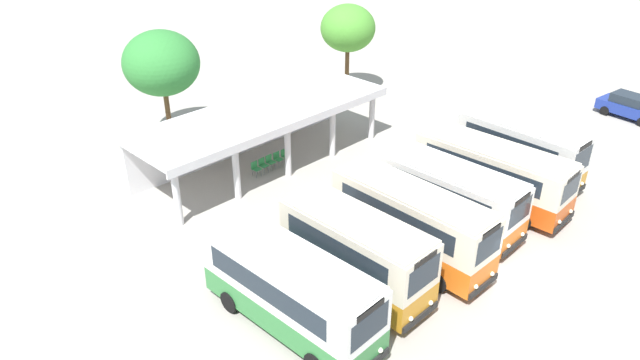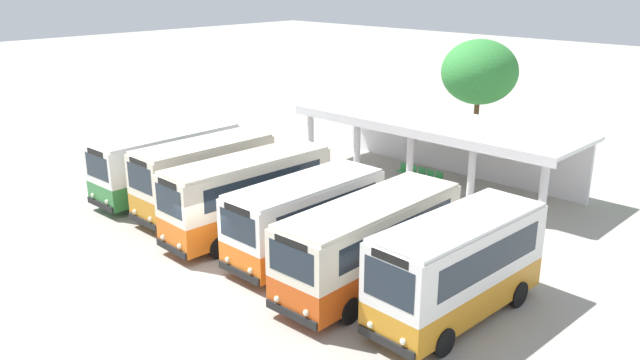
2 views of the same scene
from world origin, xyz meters
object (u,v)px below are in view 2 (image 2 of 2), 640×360
(city_bus_fourth_amber, at_px, (306,216))
(waiting_chair_fifth_seat, at_px, (438,178))
(city_bus_nearest_orange, at_px, (168,161))
(waiting_chair_second_from_end, at_px, (412,172))
(city_bus_second_in_row, at_px, (204,175))
(city_bus_far_end_green, at_px, (458,264))
(waiting_chair_middle_seat, at_px, (421,174))
(waiting_chair_end_by_column, at_px, (403,169))
(waiting_chair_fourth_seat, at_px, (429,176))
(city_bus_middle_cream, at_px, (248,193))
(city_bus_fifth_blue, at_px, (371,240))

(city_bus_fourth_amber, relative_size, waiting_chair_fifth_seat, 8.01)
(city_bus_nearest_orange, height_order, waiting_chair_second_from_end, city_bus_nearest_orange)
(city_bus_second_in_row, xyz_separation_m, city_bus_far_end_green, (13.48, 0.04, -0.00))
(waiting_chair_middle_seat, bearing_deg, city_bus_fourth_amber, -78.39)
(waiting_chair_end_by_column, distance_m, waiting_chair_fourth_seat, 1.69)
(city_bus_nearest_orange, distance_m, city_bus_second_in_row, 3.38)
(city_bus_fourth_amber, xyz_separation_m, waiting_chair_end_by_column, (-3.34, 10.71, -1.22))
(city_bus_second_in_row, height_order, waiting_chair_fifth_seat, city_bus_second_in_row)
(city_bus_middle_cream, distance_m, waiting_chair_end_by_column, 10.87)
(city_bus_nearest_orange, xyz_separation_m, city_bus_fourth_amber, (10.11, -0.36, -0.05))
(city_bus_nearest_orange, relative_size, waiting_chair_middle_seat, 8.97)
(city_bus_nearest_orange, height_order, city_bus_far_end_green, city_bus_far_end_green)
(city_bus_fourth_amber, relative_size, city_bus_far_end_green, 0.98)
(city_bus_fourth_amber, bearing_deg, waiting_chair_middle_seat, 101.61)
(waiting_chair_fifth_seat, bearing_deg, city_bus_far_end_green, -53.46)
(city_bus_fourth_amber, bearing_deg, waiting_chair_fourth_seat, 98.72)
(waiting_chair_middle_seat, xyz_separation_m, waiting_chair_fourth_seat, (0.56, -0.03, 0.00))
(waiting_chair_fourth_seat, bearing_deg, city_bus_middle_cream, -99.04)
(city_bus_fourth_amber, distance_m, city_bus_far_end_green, 6.74)
(city_bus_middle_cream, distance_m, city_bus_fifth_blue, 6.74)
(city_bus_nearest_orange, height_order, city_bus_fourth_amber, city_bus_nearest_orange)
(city_bus_nearest_orange, xyz_separation_m, city_bus_middle_cream, (6.74, -0.44, 0.08))
(city_bus_fourth_amber, height_order, city_bus_fifth_blue, city_bus_fifth_blue)
(city_bus_far_end_green, bearing_deg, waiting_chair_second_from_end, 132.00)
(waiting_chair_middle_seat, bearing_deg, waiting_chair_fifth_seat, -2.17)
(city_bus_nearest_orange, distance_m, city_bus_middle_cream, 6.75)
(city_bus_middle_cream, xyz_separation_m, city_bus_far_end_green, (10.11, 0.25, 0.00))
(city_bus_second_in_row, bearing_deg, city_bus_fourth_amber, -1.11)
(city_bus_fourth_amber, bearing_deg, city_bus_far_end_green, 1.43)
(city_bus_fourth_amber, bearing_deg, city_bus_fifth_blue, -2.00)
(waiting_chair_second_from_end, xyz_separation_m, waiting_chair_middle_seat, (0.56, 0.04, 0.00))
(city_bus_far_end_green, bearing_deg, city_bus_fourth_amber, -178.57)
(city_bus_fourth_amber, height_order, waiting_chair_middle_seat, city_bus_fourth_amber)
(city_bus_fifth_blue, relative_size, waiting_chair_end_by_column, 9.40)
(city_bus_middle_cream, height_order, waiting_chair_fourth_seat, city_bus_middle_cream)
(city_bus_fifth_blue, xyz_separation_m, waiting_chair_fourth_seat, (-5.02, 10.86, -1.25))
(city_bus_fifth_blue, distance_m, waiting_chair_middle_seat, 12.30)
(city_bus_second_in_row, relative_size, waiting_chair_second_from_end, 7.83)
(waiting_chair_end_by_column, bearing_deg, city_bus_fourth_amber, -72.68)
(city_bus_middle_cream, distance_m, city_bus_far_end_green, 10.11)
(city_bus_nearest_orange, distance_m, waiting_chair_fourth_seat, 13.46)
(city_bus_fifth_blue, height_order, waiting_chair_fifth_seat, city_bus_fifth_blue)
(city_bus_fourth_amber, bearing_deg, waiting_chair_fifth_seat, 95.78)
(city_bus_nearest_orange, bearing_deg, waiting_chair_fifth_seat, 48.97)
(waiting_chair_end_by_column, bearing_deg, city_bus_middle_cream, -90.16)
(city_bus_nearest_orange, bearing_deg, city_bus_middle_cream, -3.70)
(waiting_chair_fourth_seat, bearing_deg, waiting_chair_middle_seat, 177.28)
(waiting_chair_second_from_end, relative_size, waiting_chair_fourth_seat, 1.00)
(city_bus_fifth_blue, bearing_deg, waiting_chair_second_from_end, 119.52)
(city_bus_nearest_orange, relative_size, city_bus_fourth_amber, 1.12)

